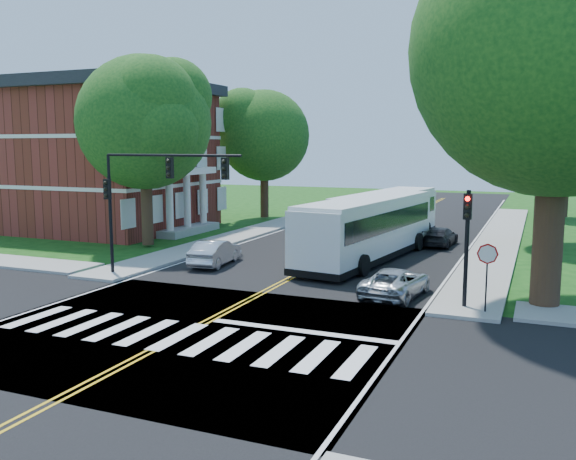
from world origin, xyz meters
The scene contains 24 objects.
ground centered at (0.00, 0.00, 0.00)m, with size 140.00×140.00×0.00m, color #124010.
road centered at (0.00, 18.00, 0.01)m, with size 14.00×96.00×0.01m, color black.
cross_road centered at (0.00, 0.00, 0.01)m, with size 60.00×12.00×0.01m, color black.
center_line centered at (0.00, 22.00, 0.01)m, with size 0.36×70.00×0.01m, color gold.
edge_line_w centered at (-6.80, 22.00, 0.01)m, with size 0.12×70.00×0.01m, color silver.
edge_line_e centered at (6.80, 22.00, 0.01)m, with size 0.12×70.00×0.01m, color silver.
crosswalk centered at (0.00, -0.50, 0.02)m, with size 12.60×3.00×0.01m, color silver.
stop_bar centered at (3.50, 1.60, 0.02)m, with size 6.60×0.40×0.01m, color silver.
sidewalk_nw centered at (-8.30, 25.00, 0.07)m, with size 2.60×40.00×0.15m, color gray.
sidewalk_ne centered at (8.30, 25.00, 0.07)m, with size 2.60×40.00×0.15m, color gray.
tree_ne_big centered at (11.00, 8.00, 9.62)m, with size 10.80×10.80×14.91m.
tree_west_near centered at (-11.50, 14.00, 7.53)m, with size 8.00×8.00×11.40m.
tree_west_far centered at (-11.00, 30.00, 7.00)m, with size 7.60×7.60×10.67m.
tree_east_mid centered at (11.50, 24.00, 7.86)m, with size 8.40×8.40×11.93m.
tree_east_far centered at (12.50, 40.00, 6.86)m, with size 7.20×7.20×10.34m.
brick_building centered at (-21.95, 20.00, 5.42)m, with size 20.00×13.00×10.80m.
signal_nw centered at (-5.86, 6.43, 4.38)m, with size 7.15×0.46×5.66m.
signal_ne centered at (8.20, 6.44, 2.96)m, with size 0.30×0.46×4.40m.
stop_sign centered at (9.00, 5.98, 2.03)m, with size 0.76×0.08×2.53m.
bus_lead centered at (2.13, 14.94, 1.80)m, with size 4.52×13.32×3.38m.
bus_follow centered at (1.72, 20.84, 1.73)m, with size 4.23×12.81×3.25m.
hatchback centered at (-4.81, 10.49, 0.68)m, with size 1.42×4.06×1.34m, color #BABCC2.
suv centered at (5.35, 7.49, 0.61)m, with size 1.98×4.29×1.19m, color #BABDC2.
dark_sedan centered at (5.03, 21.27, 0.59)m, with size 1.63×4.01×1.16m, color black.
Camera 1 is at (10.67, -16.81, 6.17)m, focal length 38.00 mm.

